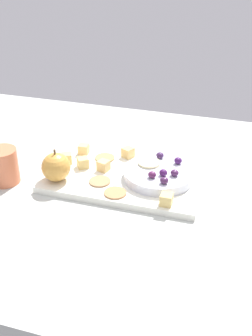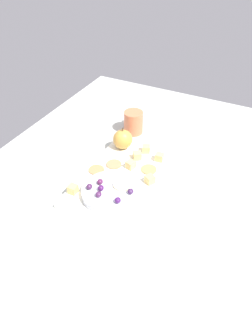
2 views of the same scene
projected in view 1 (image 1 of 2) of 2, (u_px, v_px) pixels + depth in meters
The scene contains 22 objects.
table at pixel (134, 190), 107.83cm from camera, with size 147.20×96.80×3.85cm, color #B4B9B2.
platter at pixel (125, 178), 107.61cm from camera, with size 39.44×24.47×1.68cm, color white.
serving_dish at pixel (159, 174), 105.19cm from camera, with size 17.52×17.52×2.27cm, color silver.
apple_whole at pixel (56, 167), 103.45cm from camera, with size 7.15×7.15×7.15cm, color gold.
apple_stem at pixel (55, 152), 101.39cm from camera, with size 0.50×0.50×1.20cm, color brown.
cheese_cube_0 at pixel (128, 152), 115.01cm from camera, with size 2.67×2.67×2.67cm, color #ECC270.
cheese_cube_1 at pixel (67, 158), 112.22cm from camera, with size 2.67×2.67×2.67cm, color #E4CF73.
cheese_cube_2 at pixel (103, 166), 108.69cm from camera, with size 2.67×2.67×2.67cm, color #F4C978.
cheese_cube_3 at pixel (83, 163), 110.00cm from camera, with size 2.67×2.67×2.67cm, color #E9C975.
cheese_cube_4 at pixel (166, 200), 95.05cm from camera, with size 2.67×2.67×2.67cm, color #E6C470.
cheese_cube_5 at pixel (84, 149), 116.72cm from camera, with size 2.67×2.67×2.67cm, color #F4C176.
cracker_0 at pixel (100, 181), 104.08cm from camera, with size 5.29×5.29×0.40cm, color tan.
cracker_1 at pixel (115, 193), 99.54cm from camera, with size 5.29×5.29×0.40cm, color tan.
cracker_2 at pixel (105, 158), 114.69cm from camera, with size 5.29×5.29×0.40cm, color tan.
grape_0 at pixel (160, 155), 109.85cm from camera, with size 2.00×1.80×1.61cm, color #432654.
grape_1 at pixel (175, 172), 102.19cm from camera, with size 2.00×1.80×1.67cm, color #4C2450.
grape_2 at pixel (178, 161), 107.15cm from camera, with size 2.00×1.80×1.77cm, color #471E5F.
grape_3 at pixel (163, 173), 101.93cm from camera, with size 2.00×1.80×1.73cm, color #471A56.
grape_4 at pixel (152, 175), 101.16cm from camera, with size 2.00×1.80×1.67cm, color #58214C.
grape_5 at pixel (164, 181), 98.82cm from camera, with size 2.00×1.80×1.67cm, color #49244C.
apple_slice_0 at pixel (149, 163), 107.36cm from camera, with size 5.56×5.56×0.60cm, color #F4E9A9.
cup at pixel (3, 166), 105.39cm from camera, with size 9.53×8.42×9.01cm.
Camera 1 is at (-24.75, 87.60, 60.01)cm, focal length 45.25 mm.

